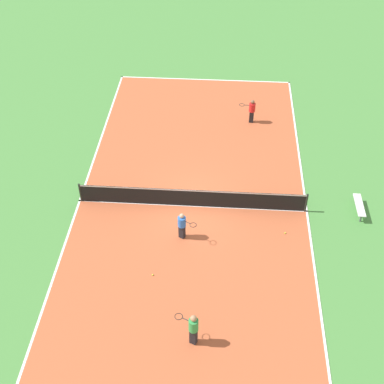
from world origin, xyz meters
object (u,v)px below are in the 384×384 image
Objects in this scene: tennis_ball_right_alley at (153,275)px; tennis_ball_near_net at (285,233)px; bench at (359,206)px; player_far_green at (193,328)px; player_coach_red at (252,110)px; tennis_net at (192,198)px; player_near_blue at (182,224)px.

tennis_ball_near_net is at bearing -153.37° from tennis_ball_right_alley.
bench is 3.96m from tennis_ball_near_net.
player_far_green is 23.42× the size of tennis_ball_near_net.
player_coach_red is 21.39× the size of tennis_ball_near_net.
player_coach_red reaches higher than tennis_net.
player_coach_red reaches higher than tennis_ball_right_alley.
player_coach_red is at bearing -81.08° from tennis_ball_near_net.
player_far_green is at bearing 57.56° from tennis_ball_near_net.
tennis_ball_near_net is at bearing 101.86° from player_coach_red.
tennis_net is 7.57m from player_far_green.
tennis_net is 2.15m from player_near_blue.
player_coach_red is 15.22m from player_far_green.
player_far_green is at bearing 94.27° from tennis_net.
player_far_green is 23.42× the size of tennis_ball_right_alley.
player_near_blue is 20.66× the size of tennis_ball_near_net.
tennis_net is 159.69× the size of tennis_ball_right_alley.
player_coach_red reaches higher than tennis_ball_near_net.
player_near_blue is at bearing 74.39° from player_coach_red.
bench is (-7.90, -0.15, -0.16)m from tennis_net.
tennis_net reaches higher than bench.
bench is at bearing -110.83° from player_far_green.
tennis_net is 4.66m from tennis_ball_right_alley.
tennis_ball_near_net is 1.00× the size of tennis_ball_right_alley.
tennis_net is 7.90m from bench.
player_far_green is at bearing -43.64° from bench.
tennis_ball_right_alley is (1.35, 4.44, -0.50)m from tennis_net.
tennis_ball_near_net is at bearing 36.05° from player_near_blue.
tennis_ball_near_net is (-4.65, -0.53, -0.76)m from player_near_blue.
player_near_blue is 5.50m from player_far_green.
player_coach_red is at bearing -145.91° from bench.
bench is 23.67× the size of tennis_ball_right_alley.
player_near_blue is at bearing -58.22° from player_far_green.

